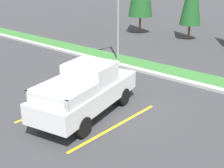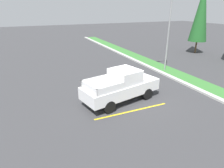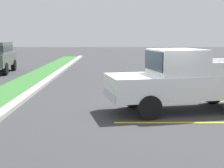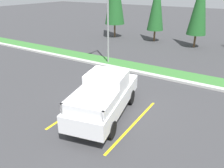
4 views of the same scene
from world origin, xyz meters
TOP-DOWN VIEW (x-y plane):
  - ground_plane at (0.00, 0.00)m, footprint 120.00×120.00m
  - parking_line_near at (-1.25, -1.00)m, footprint 0.12×4.80m
  - parking_line_far at (1.85, -1.00)m, footprint 0.12×4.80m
  - curb_strip at (0.00, 5.00)m, footprint 56.00×0.40m
  - grass_median at (0.00, 6.10)m, footprint 56.00×1.80m
  - pickup_truck_main at (0.29, -0.95)m, footprint 2.97×5.51m
  - street_light at (-3.95, 5.74)m, footprint 0.24×1.49m

SIDE VIEW (x-z plane):
  - ground_plane at x=0.00m, z-range 0.00..0.00m
  - parking_line_near at x=-1.25m, z-range 0.00..0.01m
  - parking_line_far at x=1.85m, z-range 0.00..0.01m
  - grass_median at x=0.00m, z-range 0.00..0.06m
  - curb_strip at x=0.00m, z-range 0.00..0.15m
  - pickup_truck_main at x=0.29m, z-range -0.01..2.09m
  - street_light at x=-3.95m, z-range 0.55..7.24m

